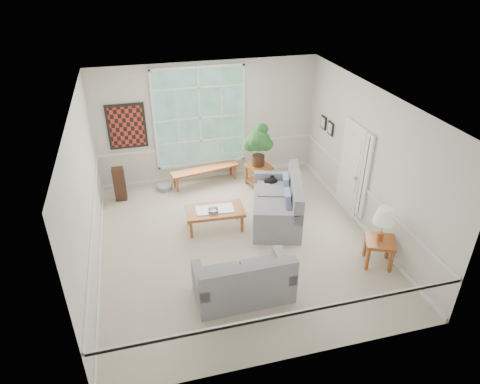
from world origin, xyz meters
name	(u,v)px	position (x,y,z in m)	size (l,w,h in m)	color
floor	(238,241)	(0.00, 0.00, -0.01)	(5.50, 6.00, 0.01)	#BCB29E
ceiling	(237,100)	(0.00, 0.00, 3.00)	(5.50, 6.00, 0.02)	white
wall_back	(208,122)	(0.00, 3.00, 1.50)	(5.50, 0.02, 3.00)	silver
wall_front	(294,282)	(0.00, -3.00, 1.50)	(5.50, 0.02, 3.00)	silver
wall_left	(85,196)	(-2.75, 0.00, 1.50)	(0.02, 6.00, 3.00)	silver
wall_right	(369,161)	(2.75, 0.00, 1.50)	(0.02, 6.00, 3.00)	silver
window_back	(200,118)	(-0.20, 2.96, 1.65)	(2.30, 0.08, 2.40)	white
entry_door	(350,168)	(2.71, 0.60, 1.05)	(0.08, 0.90, 2.10)	white
door_sidelight	(365,177)	(2.71, -0.03, 1.15)	(0.08, 0.26, 1.90)	white
wall_art	(127,127)	(-1.95, 2.95, 1.60)	(0.90, 0.06, 1.10)	#5E1C16
wall_frame_near	(330,128)	(2.71, 1.75, 1.55)	(0.04, 0.26, 0.32)	black
wall_frame_far	(323,123)	(2.71, 2.15, 1.55)	(0.04, 0.26, 0.32)	black
loveseat_right	(277,199)	(1.02, 0.59, 0.52)	(0.99, 1.92, 1.04)	gray
loveseat_front	(243,275)	(-0.30, -1.54, 0.44)	(1.64, 0.85, 0.89)	gray
coffee_table	(215,219)	(-0.35, 0.61, 0.23)	(1.23, 0.67, 0.46)	#9B4C1F
pewter_bowl	(213,210)	(-0.39, 0.55, 0.49)	(0.27, 0.27, 0.07)	#A1A1A6
window_bench	(205,176)	(-0.18, 2.65, 0.20)	(1.76, 0.34, 0.41)	#9B4C1F
end_table	(258,175)	(1.10, 2.19, 0.28)	(0.56, 0.56, 0.56)	#9B4C1F
houseplant	(259,145)	(1.09, 2.22, 1.09)	(0.62, 0.62, 1.06)	#255925
side_table	(378,252)	(2.40, -1.35, 0.27)	(0.53, 0.53, 0.54)	#9B4C1F
table_lamp	(383,224)	(2.40, -1.32, 0.88)	(0.39, 0.39, 0.68)	white
pet_bed	(165,187)	(-1.23, 2.60, 0.06)	(0.41, 0.41, 0.12)	gray
floor_speaker	(119,184)	(-2.29, 2.35, 0.42)	(0.26, 0.20, 0.84)	#371F14
cat	(271,181)	(1.11, 1.27, 0.61)	(0.33, 0.23, 0.15)	black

